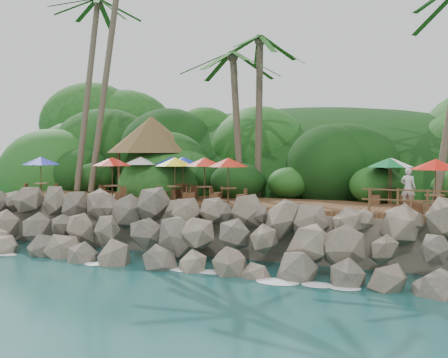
% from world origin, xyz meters
% --- Properties ---
extents(ground, '(140.00, 140.00, 0.00)m').
position_xyz_m(ground, '(0.00, 0.00, 0.00)').
color(ground, '#19514F').
rests_on(ground, ground).
extents(land_base, '(32.00, 25.20, 2.10)m').
position_xyz_m(land_base, '(0.00, 16.00, 1.05)').
color(land_base, gray).
rests_on(land_base, ground).
extents(jungle_hill, '(44.80, 28.00, 15.40)m').
position_xyz_m(jungle_hill, '(0.00, 23.50, 0.00)').
color(jungle_hill, '#143811').
rests_on(jungle_hill, ground).
extents(seawall, '(29.00, 4.00, 2.30)m').
position_xyz_m(seawall, '(0.00, 2.00, 1.15)').
color(seawall, gray).
rests_on(seawall, ground).
extents(terrace, '(26.00, 5.00, 0.20)m').
position_xyz_m(terrace, '(0.00, 6.00, 2.20)').
color(terrace, brown).
rests_on(terrace, land_base).
extents(jungle_foliage, '(44.00, 16.00, 12.00)m').
position_xyz_m(jungle_foliage, '(0.00, 15.00, 0.00)').
color(jungle_foliage, '#143811').
rests_on(jungle_foliage, ground).
extents(foam_line, '(25.20, 0.80, 0.06)m').
position_xyz_m(foam_line, '(0.00, 0.30, 0.03)').
color(foam_line, white).
rests_on(foam_line, ground).
extents(palms, '(27.11, 6.64, 15.24)m').
position_xyz_m(palms, '(0.47, 8.59, 12.77)').
color(palms, brown).
rests_on(palms, ground).
extents(palapa, '(5.31, 5.31, 4.60)m').
position_xyz_m(palapa, '(-6.17, 9.38, 5.79)').
color(palapa, brown).
rests_on(palapa, ground).
extents(dining_clusters, '(24.03, 5.21, 2.18)m').
position_xyz_m(dining_clusters, '(0.59, 5.84, 4.11)').
color(dining_clusters, brown).
rests_on(dining_clusters, terrace).
extents(waiter, '(0.71, 0.53, 1.77)m').
position_xyz_m(waiter, '(8.72, 6.22, 3.18)').
color(waiter, silver).
rests_on(waiter, terrace).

